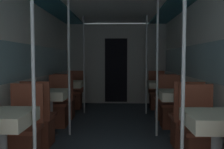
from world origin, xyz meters
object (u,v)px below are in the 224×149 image
Objects in this scene: dining_table_left_1 at (49,97)px; chair_right_far_0 at (199,141)px; support_pole_left_1 at (69,68)px; dining_table_right_2 at (161,86)px; chair_left_far_1 at (58,111)px; dining_table_left_2 at (70,86)px; support_pole_left_0 at (33,74)px; support_pole_right_1 at (157,68)px; dining_table_left_0 at (1,123)px; chair_left_far_2 at (74,97)px; chair_left_far_0 at (23,139)px; chair_right_near_1 at (186,127)px; support_pole_right_2 at (146,65)px; chair_left_near_2 at (65,105)px; support_pole_left_2 at (84,65)px; support_pole_right_0 at (183,74)px; dining_table_right_1 at (177,98)px; chair_right_far_1 at (170,111)px; chair_right_near_2 at (165,105)px; chair_right_far_2 at (157,97)px; chair_left_near_1 at (39,126)px; dining_table_right_0 at (217,125)px.

chair_right_far_0 is at bearing -28.55° from dining_table_left_1.
support_pole_left_1 reaches higher than dining_table_right_2.
chair_left_far_1 is 1.28× the size of dining_table_left_2.
dining_table_left_1 is at bearing 101.17° from support_pole_left_0.
dining_table_left_1 is 0.78× the size of chair_right_far_0.
support_pole_right_1 is (1.80, 0.00, 0.50)m from dining_table_left_1.
chair_left_far_2 is at bearing 90.00° from dining_table_left_0.
chair_left_far_0 is 1.71m from chair_left_far_1.
support_pole_left_0 is at bearing -147.14° from chair_right_near_1.
chair_right_far_0 is (2.14, -1.17, -0.34)m from dining_table_left_1.
support_pole_right_2 is (1.80, -0.54, 0.84)m from chair_left_far_2.
dining_table_left_1 is at bearing -90.00° from chair_left_far_0.
chair_left_far_1 and chair_left_near_2 have the same top height.
chair_right_near_1 reaches higher than dining_table_left_2.
support_pole_left_2 reaches higher than dining_table_left_0.
chair_right_far_0 is 0.43× the size of support_pole_right_0.
chair_right_near_1 is (1.80, -2.25, -0.84)m from support_pole_left_2.
support_pole_left_0 reaches higher than chair_right_far_0.
dining_table_right_2 is at bearing 38.61° from dining_table_left_1.
dining_table_left_1 is 1.21m from chair_left_near_2.
chair_right_far_0 is (2.14, 0.54, -0.34)m from dining_table_left_0.
support_pole_right_2 is at bearing -147.14° from chair_left_far_1.
dining_table_right_1 is (2.14, 1.17, 0.34)m from chair_left_far_0.
chair_left_far_2 is at bearing 163.19° from support_pole_right_2.
support_pole_right_2 reaches higher than chair_right_far_1.
chair_right_far_0 is 3.01m from support_pole_right_2.
support_pole_left_1 is 1.71m from support_pole_left_2.
chair_left_far_1 is 1.21m from dining_table_left_2.
support_pole_right_0 is at bearing -90.00° from support_pole_right_1.
dining_table_right_1 is at bearing -90.00° from chair_right_near_2.
chair_right_far_2 is (2.14, 1.09, 0.00)m from chair_left_near_2.
support_pole_right_1 is (1.80, -1.17, 0.84)m from chair_left_near_2.
chair_left_far_1 and chair_right_near_1 have the same top height.
chair_left_near_1 is 0.43× the size of support_pole_right_2.
chair_right_near_1 is at bearing -90.00° from dining_table_right_2.
chair_left_far_0 is 1.00× the size of chair_left_far_1.
dining_table_left_0 is 2.90m from chair_left_near_2.
support_pole_right_0 is 1.71m from support_pole_right_1.
chair_left_far_0 is at bearing 57.95° from chair_right_far_2.
support_pole_right_0 is (1.80, -0.54, 0.84)m from chair_left_far_0.
chair_left_far_2 is at bearing 133.52° from dining_table_right_1.
dining_table_right_2 is at bearing 0.00° from dining_table_left_2.
chair_left_near_2 is at bearing -163.19° from support_pole_right_2.
chair_right_near_2 is (0.00, -0.54, -0.34)m from dining_table_right_2.
support_pole_left_2 is (0.34, 1.17, 0.84)m from chair_left_far_1.
chair_right_far_1 reaches higher than dining_table_right_0.
chair_left_far_0 is at bearing 90.00° from chair_left_far_1.
chair_right_near_2 is 1.00× the size of chair_right_far_2.
dining_table_right_0 is at bearing -90.00° from chair_right_near_1.
support_pole_left_0 is 2.34× the size of chair_left_near_1.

